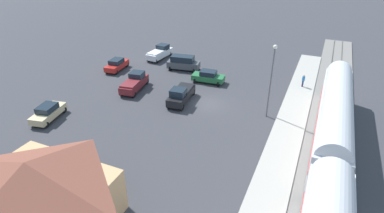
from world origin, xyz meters
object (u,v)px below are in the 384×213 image
(sedan_tan, at_px, (48,112))
(pickup_maroon, at_px, (135,82))
(pedestrian_on_platform, at_px, (303,80))
(sedan_green, at_px, (208,77))
(station_building, at_px, (34,195))
(sedan_red, at_px, (117,65))
(pickup_white, at_px, (160,52))
(suv_charcoal, at_px, (183,63))
(light_pole_near_platform, at_px, (272,74))
(pickup_black, at_px, (181,94))

(sedan_tan, xyz_separation_m, pickup_maroon, (-4.54, -10.58, 0.15))
(pedestrian_on_platform, xyz_separation_m, sedan_green, (12.42, 3.22, -0.40))
(pedestrian_on_platform, bearing_deg, pickup_maroon, 24.52)
(station_building, distance_m, sedan_red, 29.89)
(pickup_white, height_order, pickup_maroon, same)
(sedan_red, xyz_separation_m, pickup_maroon, (-6.42, 4.89, 0.15))
(pedestrian_on_platform, distance_m, sedan_green, 12.84)
(sedan_red, bearing_deg, sedan_green, -174.94)
(sedan_red, xyz_separation_m, sedan_tan, (-1.88, 15.46, 0.00))
(suv_charcoal, xyz_separation_m, pickup_maroon, (2.89, 9.15, -0.12))
(station_building, distance_m, light_pole_near_platform, 24.73)
(station_building, height_order, pickup_black, station_building)
(pickup_black, bearing_deg, sedan_red, -22.42)
(pickup_black, height_order, pickup_maroon, same)
(pedestrian_on_platform, xyz_separation_m, pickup_black, (13.35, 10.15, -0.25))
(station_building, relative_size, sedan_red, 2.11)
(pickup_maroon, bearing_deg, sedan_red, -37.27)
(suv_charcoal, distance_m, pickup_white, 6.59)
(station_building, xyz_separation_m, pickup_white, (9.48, -34.22, -1.94))
(suv_charcoal, relative_size, light_pole_near_platform, 0.61)
(pickup_black, xyz_separation_m, sedan_green, (-0.93, -6.93, -0.15))
(station_building, distance_m, pickup_black, 21.30)
(sedan_green, xyz_separation_m, suv_charcoal, (5.29, -2.97, 0.27))
(station_building, xyz_separation_m, pickup_black, (-0.69, -21.20, -1.94))
(sedan_tan, distance_m, light_pole_near_platform, 25.06)
(pickup_maroon, bearing_deg, station_building, 106.64)
(station_building, distance_m, pedestrian_on_platform, 34.39)
(pickup_black, bearing_deg, sedan_green, -97.67)
(station_building, relative_size, sedan_green, 2.12)
(pedestrian_on_platform, xyz_separation_m, suv_charcoal, (17.71, 0.25, -0.13))
(suv_charcoal, bearing_deg, station_building, 96.73)
(pedestrian_on_platform, bearing_deg, sedan_red, 9.47)
(pickup_black, bearing_deg, suv_charcoal, -66.27)
(pickup_black, bearing_deg, light_pole_near_platform, -176.04)
(pedestrian_on_platform, xyz_separation_m, sedan_red, (27.02, 4.51, -0.40))
(sedan_red, distance_m, light_pole_near_platform, 25.06)
(station_building, bearing_deg, pickup_white, -74.52)
(station_building, relative_size, pedestrian_on_platform, 5.75)
(suv_charcoal, bearing_deg, pickup_maroon, 72.45)
(sedan_red, distance_m, pickup_maroon, 8.07)
(suv_charcoal, bearing_deg, pickup_white, -28.18)
(station_building, bearing_deg, pickup_black, -91.85)
(pickup_black, bearing_deg, pickup_maroon, -5.92)
(sedan_tan, height_order, suv_charcoal, suv_charcoal)
(pedestrian_on_platform, relative_size, suv_charcoal, 0.33)
(pickup_black, height_order, sedan_green, pickup_black)
(sedan_red, xyz_separation_m, pickup_black, (-13.67, 5.64, 0.15))
(pickup_white, bearing_deg, sedan_green, 151.26)
(sedan_tan, relative_size, light_pole_near_platform, 0.57)
(sedan_red, bearing_deg, sedan_tan, 96.92)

